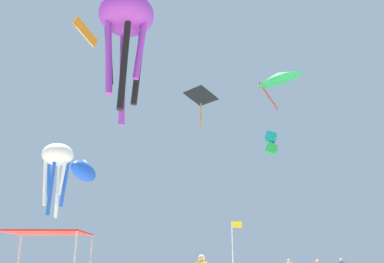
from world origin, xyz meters
name	(u,v)px	position (x,y,z in m)	size (l,w,h in m)	color
canopy_tent	(47,236)	(-7.49, -1.16, 2.47)	(2.94, 2.79, 2.62)	#B2B2B7
banner_flag	(234,248)	(0.61, 6.22, 2.22)	(0.61, 0.06, 3.69)	silver
kite_octopus_purple	(126,21)	(-5.42, 2.02, 13.88)	(3.79, 3.79, 6.98)	purple
kite_diamond_black	(201,98)	(-0.04, 24.82, 18.78)	(4.01, 4.02, 4.37)	black
kite_parafoil_orange	(86,33)	(-12.00, 19.69, 23.63)	(2.07, 3.04, 2.12)	orange
kite_delta_green	(279,76)	(6.64, 16.61, 17.64)	(5.34, 5.32, 3.48)	green
kite_box_teal	(271,143)	(7.02, 22.65, 13.03)	(1.51, 1.33, 2.48)	teal
kite_inflatable_blue	(84,171)	(-12.93, 27.95, 11.06)	(2.82, 6.86, 2.59)	blue
kite_octopus_white	(57,158)	(-11.80, 13.78, 9.09)	(3.27, 3.27, 5.60)	white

